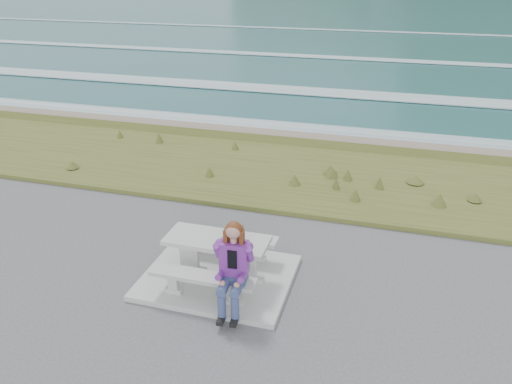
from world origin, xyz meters
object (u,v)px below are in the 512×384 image
Objects in this scene: bench_seaward at (231,239)px; seated_woman at (232,280)px; picnic_table at (217,247)px; bench_landward at (203,280)px.

seated_woman reaches higher than bench_seaward.
picnic_table reaches higher than bench_landward.
bench_landward is 0.61m from seated_woman.
bench_seaward is at bearing 90.00° from picnic_table.
seated_woman is at bearing -14.21° from bench_landward.
bench_seaward is 1.65m from seated_woman.
seated_woman is (0.56, -1.54, 0.20)m from bench_seaward.
picnic_table is 1.20× the size of seated_woman.
picnic_table is 1.00× the size of bench_seaward.
picnic_table reaches higher than bench_seaward.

